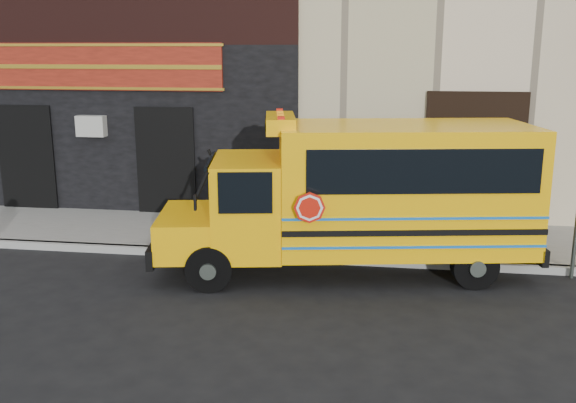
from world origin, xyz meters
The scene contains 4 objects.
ground centered at (0.00, 0.00, 0.00)m, with size 120.00×120.00×0.00m, color black.
curb centered at (0.00, 2.60, 0.07)m, with size 40.00×0.20×0.15m, color #999A95.
sidewalk centered at (0.00, 4.10, 0.07)m, with size 40.00×3.00×0.15m, color slate.
school_bus centered at (1.70, 2.25, 1.51)m, with size 7.17×3.31×2.92m.
Camera 1 is at (1.97, -9.27, 4.07)m, focal length 40.00 mm.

